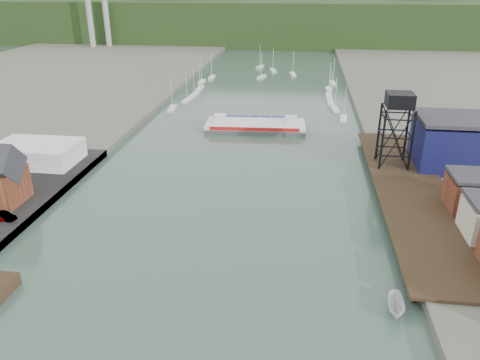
# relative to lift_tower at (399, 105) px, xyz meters

# --- Properties ---
(ground) EXTENTS (600.00, 600.00, 0.00)m
(ground) POSITION_rel_lift_tower_xyz_m (-35.00, -58.00, -15.65)
(ground) COLOR #283F35
(ground) RESTS_ON ground
(east_pier) EXTENTS (14.00, 70.00, 2.45)m
(east_pier) POSITION_rel_lift_tower_xyz_m (2.00, -13.00, -13.75)
(east_pier) COLOR black
(east_pier) RESTS_ON ground
(white_shed) EXTENTS (18.00, 12.00, 4.50)m
(white_shed) POSITION_rel_lift_tower_xyz_m (-79.00, -8.00, -11.80)
(white_shed) COLOR silver
(white_shed) RESTS_ON west_quay
(lift_tower) EXTENTS (6.50, 6.50, 16.00)m
(lift_tower) POSITION_rel_lift_tower_xyz_m (0.00, 0.00, 0.00)
(lift_tower) COLOR black
(lift_tower) RESTS_ON east_pier
(blue_shed) EXTENTS (20.50, 14.50, 11.30)m
(blue_shed) POSITION_rel_lift_tower_xyz_m (15.00, 2.00, -8.59)
(blue_shed) COLOR black
(blue_shed) RESTS_ON east_land
(marina_sailboats) EXTENTS (57.71, 92.65, 0.90)m
(marina_sailboats) POSITION_rel_lift_tower_xyz_m (-34.92, 80.46, -15.30)
(marina_sailboats) COLOR silver
(marina_sailboats) RESTS_ON ground
(distant_hills) EXTENTS (500.00, 120.00, 80.00)m
(distant_hills) POSITION_rel_lift_tower_xyz_m (-38.98, 243.35, -5.27)
(distant_hills) COLOR black
(distant_hills) RESTS_ON ground
(chain_ferry) EXTENTS (28.72, 12.90, 4.05)m
(chain_ferry) POSITION_rel_lift_tower_xyz_m (-33.22, 28.21, -14.49)
(chain_ferry) COLOR #454547
(chain_ferry) RESTS_ON ground
(motorboat) EXTENTS (2.55, 5.66, 2.12)m
(motorboat) POSITION_rel_lift_tower_xyz_m (-6.76, -48.65, -14.59)
(motorboat) COLOR silver
(motorboat) RESTS_ON ground
(car_west_b) EXTENTS (4.53, 2.45, 1.42)m
(car_west_b) POSITION_rel_lift_tower_xyz_m (-70.50, -34.41, -13.34)
(car_west_b) COLOR #999999
(car_west_b) RESTS_ON west_quay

